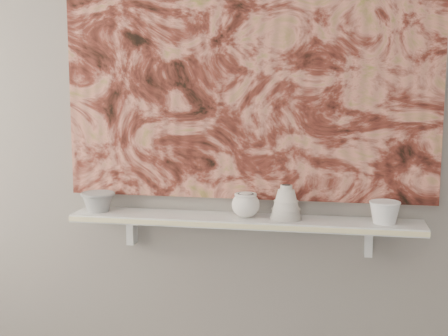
% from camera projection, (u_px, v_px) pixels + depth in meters
% --- Properties ---
extents(wall_back, '(3.60, 0.00, 3.60)m').
position_uv_depth(wall_back, '(248.00, 110.00, 2.51)').
color(wall_back, gray).
rests_on(wall_back, floor).
extents(shelf, '(1.40, 0.18, 0.03)m').
position_uv_depth(shelf, '(244.00, 221.00, 2.48)').
color(shelf, silver).
rests_on(shelf, wall_back).
extents(shelf_stripe, '(1.40, 0.01, 0.02)m').
position_uv_depth(shelf_stripe, '(240.00, 226.00, 2.39)').
color(shelf_stripe, beige).
rests_on(shelf_stripe, shelf).
extents(bracket_left, '(0.03, 0.06, 0.12)m').
position_uv_depth(bracket_left, '(132.00, 230.00, 2.64)').
color(bracket_left, silver).
rests_on(bracket_left, wall_back).
extents(bracket_right, '(0.03, 0.06, 0.12)m').
position_uv_depth(bracket_right, '(369.00, 241.00, 2.46)').
color(bracket_right, silver).
rests_on(bracket_right, wall_back).
extents(painting, '(1.50, 0.02, 1.10)m').
position_uv_depth(painting, '(248.00, 62.00, 2.46)').
color(painting, maroon).
rests_on(painting, wall_back).
extents(house_motif, '(0.09, 0.00, 0.08)m').
position_uv_depth(house_motif, '(361.00, 142.00, 2.42)').
color(house_motif, black).
rests_on(house_motif, painting).
extents(bowl_grey, '(0.15, 0.15, 0.08)m').
position_uv_depth(bowl_grey, '(98.00, 201.00, 2.58)').
color(bowl_grey, gray).
rests_on(bowl_grey, shelf).
extents(cup_cream, '(0.13, 0.13, 0.10)m').
position_uv_depth(cup_cream, '(246.00, 205.00, 2.47)').
color(cup_cream, silver).
rests_on(cup_cream, shelf).
extents(bell_vessel, '(0.14, 0.14, 0.14)m').
position_uv_depth(bell_vessel, '(286.00, 202.00, 2.44)').
color(bell_vessel, beige).
rests_on(bell_vessel, shelf).
extents(bowl_white, '(0.12, 0.12, 0.09)m').
position_uv_depth(bowl_white, '(385.00, 212.00, 2.37)').
color(bowl_white, silver).
rests_on(bowl_white, shelf).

